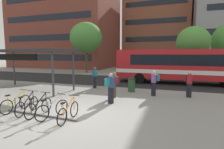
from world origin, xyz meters
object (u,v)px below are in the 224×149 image
object	(u,v)px
parked_bicycle_black_1	(27,106)
commuter_teal_pack_1	(154,81)
commuter_maroon_pack_2	(114,83)
commuter_teal_pack_4	(95,76)
parked_bicycle_silver_3	(52,109)
street_tree_2	(193,42)
transit_shelter	(29,52)
street_tree_1	(86,38)
city_bus	(181,65)
parked_bicycle_yellow_0	(16,104)
trash_bin	(132,85)
parked_bicycle_black_2	(39,107)
commuter_maroon_pack_5	(189,82)
commuter_teal_pack_0	(110,86)
parked_bicycle_orange_4	(69,112)

from	to	relation	value
parked_bicycle_black_1	commuter_teal_pack_1	bearing A→B (deg)	-53.58
commuter_maroon_pack_2	commuter_teal_pack_4	xyz separation A→B (m)	(-2.48, 2.53, 0.05)
parked_bicycle_silver_3	street_tree_2	world-z (taller)	street_tree_2
commuter_teal_pack_4	street_tree_2	size ratio (longest dim) A/B	0.29
transit_shelter	street_tree_1	xyz separation A→B (m)	(-1.81, 13.18, 2.29)
parked_bicycle_silver_3	street_tree_1	size ratio (longest dim) A/B	0.22
city_bus	parked_bicycle_yellow_0	distance (m)	13.83
city_bus	trash_bin	xyz separation A→B (m)	(-3.60, -4.98, -1.26)
commuter_teal_pack_4	trash_bin	xyz separation A→B (m)	(3.14, -0.37, -0.48)
parked_bicycle_black_2	trash_bin	xyz separation A→B (m)	(2.84, 6.42, 0.13)
transit_shelter	commuter_teal_pack_4	xyz separation A→B (m)	(4.49, 2.23, -1.93)
parked_bicycle_silver_3	transit_shelter	xyz separation A→B (m)	(-5.55, 4.60, 2.55)
parked_bicycle_silver_3	commuter_teal_pack_4	world-z (taller)	commuter_teal_pack_4
transit_shelter	commuter_maroon_pack_5	distance (m)	11.74
street_tree_2	trash_bin	bearing A→B (deg)	-118.04
city_bus	street_tree_1	world-z (taller)	street_tree_1
parked_bicycle_black_2	commuter_maroon_pack_5	bearing A→B (deg)	-48.52
commuter_teal_pack_1	commuter_teal_pack_0	bearing A→B (deg)	29.57
street_tree_1	parked_bicycle_yellow_0	bearing A→B (deg)	-73.83
street_tree_2	city_bus	bearing A→B (deg)	-107.58
parked_bicycle_silver_3	transit_shelter	bearing A→B (deg)	65.52
commuter_teal_pack_0	trash_bin	world-z (taller)	commuter_teal_pack_0
parked_bicycle_black_2	trash_bin	bearing A→B (deg)	-23.92
city_bus	transit_shelter	bearing A→B (deg)	31.95
parked_bicycle_silver_3	transit_shelter	size ratio (longest dim) A/B	0.23
parked_bicycle_orange_4	commuter_teal_pack_1	distance (m)	6.46
parked_bicycle_orange_4	commuter_teal_pack_0	size ratio (longest dim) A/B	1.00
parked_bicycle_yellow_0	commuter_maroon_pack_2	distance (m)	5.54
commuter_teal_pack_0	commuter_maroon_pack_5	world-z (taller)	commuter_teal_pack_0
parked_bicycle_silver_3	commuter_maroon_pack_2	world-z (taller)	commuter_maroon_pack_2
commuter_maroon_pack_2	parked_bicycle_silver_3	bearing A→B (deg)	81.42
commuter_teal_pack_1	street_tree_1	world-z (taller)	street_tree_1
commuter_teal_pack_1	parked_bicycle_black_1	bearing A→B (deg)	24.81
transit_shelter	parked_bicycle_orange_4	bearing A→B (deg)	-31.95
parked_bicycle_silver_3	commuter_teal_pack_4	bearing A→B (deg)	24.04
transit_shelter	commuter_teal_pack_0	size ratio (longest dim) A/B	4.30
commuter_maroon_pack_2	commuter_teal_pack_0	bearing A→B (deg)	108.70
commuter_maroon_pack_5	street_tree_1	distance (m)	18.28
commuter_teal_pack_4	street_tree_1	size ratio (longest dim) A/B	0.23
parked_bicycle_orange_4	commuter_teal_pack_1	world-z (taller)	commuter_teal_pack_1
parked_bicycle_yellow_0	commuter_teal_pack_1	distance (m)	8.15
parked_bicycle_yellow_0	parked_bicycle_black_2	bearing A→B (deg)	-92.32
parked_bicycle_orange_4	street_tree_2	bearing A→B (deg)	-24.53
commuter_teal_pack_0	street_tree_2	bearing A→B (deg)	8.64
city_bus	parked_bicycle_black_2	world-z (taller)	city_bus
parked_bicycle_black_1	parked_bicycle_silver_3	bearing A→B (deg)	-103.81
commuter_maroon_pack_5	commuter_maroon_pack_2	bearing A→B (deg)	-106.14
street_tree_1	parked_bicycle_black_2	bearing A→B (deg)	-69.61
city_bus	commuter_teal_pack_0	xyz separation A→B (m)	(-4.05, -8.49, -0.77)
parked_bicycle_black_2	commuter_teal_pack_0	world-z (taller)	commuter_teal_pack_0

